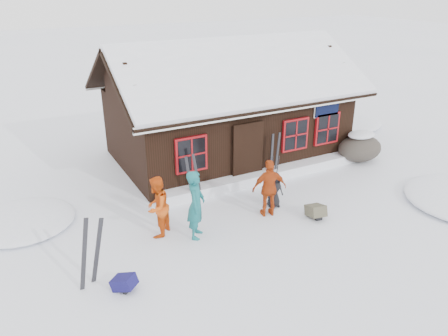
{
  "coord_description": "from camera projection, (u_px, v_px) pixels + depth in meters",
  "views": [
    {
      "loc": [
        -6.05,
        -8.91,
        6.2
      ],
      "look_at": [
        -0.67,
        1.14,
        1.3
      ],
      "focal_mm": 35.0,
      "sensor_mm": 36.0,
      "label": 1
    }
  ],
  "objects": [
    {
      "name": "skier_orange_right",
      "position": [
        269.0,
        188.0,
        12.24
      ],
      "size": [
        1.06,
        0.66,
        1.69
      ],
      "primitive_type": "imported",
      "rotation": [
        0.0,
        0.0,
        2.88
      ],
      "color": "#AE3C11",
      "rests_on": "ground"
    },
    {
      "name": "backpack_blue",
      "position": [
        124.0,
        285.0,
        9.46
      ],
      "size": [
        0.6,
        0.61,
        0.26
      ],
      "primitive_type": "cube",
      "rotation": [
        0.0,
        0.0,
        0.72
      ],
      "color": "#14114B",
      "rests_on": "ground"
    },
    {
      "name": "backpack_olive",
      "position": [
        315.0,
        213.0,
        12.35
      ],
      "size": [
        0.53,
        0.64,
        0.31
      ],
      "primitive_type": "cube",
      "rotation": [
        0.0,
        0.0,
        -0.19
      ],
      "color": "#4D4937",
      "rests_on": "ground"
    },
    {
      "name": "ski_pair_right",
      "position": [
        274.0,
        157.0,
        14.55
      ],
      "size": [
        0.46,
        0.17,
        1.67
      ],
      "rotation": [
        0.0,
        0.0,
        0.26
      ],
      "color": "black",
      "rests_on": "ground"
    },
    {
      "name": "boulder",
      "position": [
        360.0,
        148.0,
        16.16
      ],
      "size": [
        1.74,
        1.31,
        1.02
      ],
      "color": "#443E36",
      "rests_on": "ground"
    },
    {
      "name": "ski_pair_left",
      "position": [
        91.0,
        253.0,
        9.4
      ],
      "size": [
        0.7,
        0.19,
        1.68
      ],
      "rotation": [
        0.0,
        0.0,
        0.0
      ],
      "color": "black",
      "rests_on": "ground"
    },
    {
      "name": "skier_teal",
      "position": [
        196.0,
        205.0,
        11.16
      ],
      "size": [
        0.75,
        0.81,
        1.86
      ],
      "primitive_type": "imported",
      "rotation": [
        0.0,
        0.0,
        0.96
      ],
      "color": "#156063",
      "rests_on": "ground"
    },
    {
      "name": "ski_pair_mid",
      "position": [
        193.0,
        178.0,
        13.13
      ],
      "size": [
        0.55,
        0.15,
        1.55
      ],
      "rotation": [
        0.0,
        0.0,
        -0.08
      ],
      "color": "black",
      "rests_on": "ground"
    },
    {
      "name": "mountain_hut",
      "position": [
        227.0,
        115.0,
        16.35
      ],
      "size": [
        8.9,
        6.09,
        4.42
      ],
      "color": "black",
      "rests_on": "ground"
    },
    {
      "name": "skier_orange_left",
      "position": [
        157.0,
        207.0,
        11.26
      ],
      "size": [
        1.01,
        1.01,
        1.66
      ],
      "primitive_type": "imported",
      "rotation": [
        0.0,
        0.0,
        3.93
      ],
      "color": "#D04A0E",
      "rests_on": "ground"
    },
    {
      "name": "snow_drift",
      "position": [
        265.0,
        175.0,
        14.69
      ],
      "size": [
        7.6,
        0.6,
        0.35
      ],
      "primitive_type": "cube",
      "color": "white",
      "rests_on": "ground"
    },
    {
      "name": "ski_poles",
      "position": [
        274.0,
        178.0,
        13.28
      ],
      "size": [
        0.26,
        0.13,
        1.43
      ],
      "color": "black",
      "rests_on": "ground"
    },
    {
      "name": "ground",
      "position": [
        264.0,
        220.0,
        12.29
      ],
      "size": [
        120.0,
        120.0,
        0.0
      ],
      "primitive_type": "plane",
      "color": "white",
      "rests_on": "ground"
    },
    {
      "name": "skier_crouched",
      "position": [
        275.0,
        190.0,
        12.82
      ],
      "size": [
        0.54,
        0.35,
        1.09
      ],
      "primitive_type": "imported",
      "rotation": [
        0.0,
        0.0,
        0.01
      ],
      "color": "black",
      "rests_on": "ground"
    },
    {
      "name": "snow_mounds",
      "position": [
        275.0,
        183.0,
        14.51
      ],
      "size": [
        20.6,
        13.2,
        0.48
      ],
      "color": "white",
      "rests_on": "ground"
    }
  ]
}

